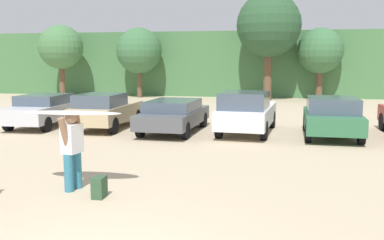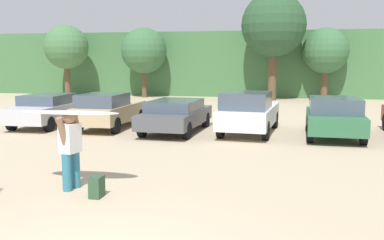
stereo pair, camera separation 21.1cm
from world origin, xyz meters
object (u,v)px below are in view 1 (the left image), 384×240
object	(u,v)px
parked_car_tan	(106,110)
parked_car_forest_green	(332,116)
parked_car_white	(247,112)
backpack_dropped	(99,187)
parked_car_dark_gray	(174,114)
person_adult	(72,146)
surfboard_white	(72,113)
parked_car_silver	(45,109)

from	to	relation	value
parked_car_tan	parked_car_forest_green	world-z (taller)	parked_car_tan
parked_car_white	parked_car_forest_green	distance (m)	3.17
parked_car_white	parked_car_forest_green	bearing A→B (deg)	-88.97
parked_car_white	backpack_dropped	distance (m)	9.15
parked_car_dark_gray	person_adult	xyz separation A→B (m)	(-0.35, -8.17, 0.27)
parked_car_forest_green	surfboard_white	distance (m)	10.34
parked_car_dark_gray	person_adult	world-z (taller)	person_adult
parked_car_dark_gray	parked_car_white	distance (m)	2.89
parked_car_silver	parked_car_white	bearing A→B (deg)	-93.00
surfboard_white	parked_car_tan	bearing A→B (deg)	-74.77
parked_car_dark_gray	person_adult	bearing A→B (deg)	-179.66
parked_car_tan	surfboard_white	size ratio (longest dim) A/B	1.85
parked_car_forest_green	parked_car_white	bearing A→B (deg)	88.15
parked_car_forest_green	surfboard_white	xyz separation A→B (m)	(-6.44, -8.04, 0.91)
parked_car_tan	parked_car_forest_green	size ratio (longest dim) A/B	1.02
parked_car_tan	parked_car_dark_gray	xyz separation A→B (m)	(2.96, -0.27, -0.08)
parked_car_tan	parked_car_dark_gray	world-z (taller)	parked_car_tan
parked_car_silver	surfboard_white	xyz separation A→B (m)	(5.47, -8.50, 0.97)
parked_car_silver	parked_car_dark_gray	distance (m)	5.88
surfboard_white	parked_car_silver	bearing A→B (deg)	-59.20
backpack_dropped	parked_car_silver	bearing A→B (deg)	124.82
person_adult	parked_car_forest_green	bearing A→B (deg)	-115.71
parked_car_silver	parked_car_tan	bearing A→B (deg)	-94.98
parked_car_tan	surfboard_white	bearing A→B (deg)	-162.42
parked_car_white	parked_car_tan	bearing A→B (deg)	93.80
parked_car_tan	person_adult	distance (m)	8.83
parked_car_white	surfboard_white	world-z (taller)	surfboard_white
surfboard_white	backpack_dropped	distance (m)	1.79
parked_car_tan	parked_car_dark_gray	distance (m)	2.98
backpack_dropped	surfboard_white	bearing A→B (deg)	146.08
parked_car_white	parked_car_silver	bearing A→B (deg)	92.81
parked_car_silver	backpack_dropped	xyz separation A→B (m)	(6.30, -9.06, -0.51)
person_adult	backpack_dropped	size ratio (longest dim) A/B	3.87
parked_car_dark_gray	parked_car_white	world-z (taller)	parked_car_white
parked_car_forest_green	backpack_dropped	xyz separation A→B (m)	(-5.61, -8.60, -0.57)
parked_car_tan	parked_car_forest_green	xyz separation A→B (m)	(9.01, -0.27, 0.01)
parked_car_silver	parked_car_tan	distance (m)	2.90
parked_car_forest_green	backpack_dropped	distance (m)	10.29
parked_car_forest_green	person_adult	xyz separation A→B (m)	(-6.40, -8.17, 0.19)
parked_car_silver	person_adult	distance (m)	10.23
surfboard_white	backpack_dropped	bearing A→B (deg)	144.13
surfboard_white	parked_car_forest_green	bearing A→B (deg)	-130.63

